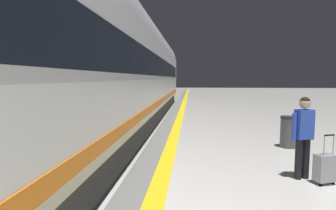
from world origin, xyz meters
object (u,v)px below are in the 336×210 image
(suitcase_near, at_px, (325,168))
(passenger_near, at_px, (303,132))
(waste_bin, at_px, (288,132))
(high_speed_train, at_px, (88,60))

(suitcase_near, bearing_deg, passenger_near, 141.30)
(suitcase_near, bearing_deg, waste_bin, 84.31)
(passenger_near, relative_size, suitcase_near, 1.70)
(high_speed_train, xyz_separation_m, suitcase_near, (5.33, -1.97, -2.19))
(high_speed_train, bearing_deg, waste_bin, 8.44)
(high_speed_train, height_order, suitcase_near, high_speed_train)
(suitcase_near, xyz_separation_m, waste_bin, (0.28, 2.80, 0.14))
(high_speed_train, height_order, passenger_near, high_speed_train)
(high_speed_train, bearing_deg, passenger_near, -18.85)
(suitcase_near, bearing_deg, high_speed_train, 159.75)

